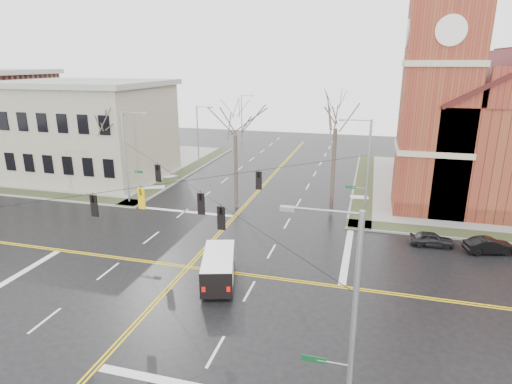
% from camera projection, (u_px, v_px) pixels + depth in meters
% --- Properties ---
extents(ground, '(120.00, 120.00, 0.00)m').
position_uv_depth(ground, '(188.00, 267.00, 29.65)').
color(ground, black).
rests_on(ground, ground).
extents(sidewalks, '(80.00, 80.00, 0.17)m').
position_uv_depth(sidewalks, '(188.00, 266.00, 29.63)').
color(sidewalks, gray).
rests_on(sidewalks, ground).
extents(road_markings, '(100.00, 100.00, 0.01)m').
position_uv_depth(road_markings, '(188.00, 267.00, 29.65)').
color(road_markings, gold).
rests_on(road_markings, ground).
extents(church, '(24.28, 27.48, 27.50)m').
position_uv_depth(church, '(506.00, 115.00, 43.82)').
color(church, maroon).
rests_on(church, ground).
extents(civic_building_a, '(18.00, 14.00, 11.00)m').
position_uv_depth(civic_building_a, '(86.00, 131.00, 52.02)').
color(civic_building_a, gray).
rests_on(civic_building_a, ground).
extents(signal_pole_ne, '(2.75, 0.22, 9.00)m').
position_uv_depth(signal_pole_ne, '(366.00, 169.00, 35.96)').
color(signal_pole_ne, gray).
rests_on(signal_pole_ne, ground).
extents(signal_pole_nw, '(2.75, 0.22, 9.00)m').
position_uv_depth(signal_pole_nw, '(127.00, 155.00, 41.65)').
color(signal_pole_nw, gray).
rests_on(signal_pole_nw, ground).
extents(signal_pole_se, '(2.75, 0.22, 9.00)m').
position_uv_depth(signal_pole_se, '(348.00, 325.00, 14.74)').
color(signal_pole_se, gray).
rests_on(signal_pole_se, ground).
extents(span_wires, '(23.02, 23.02, 0.03)m').
position_uv_depth(span_wires, '(184.00, 181.00, 27.83)').
color(span_wires, black).
rests_on(span_wires, ground).
extents(traffic_signals, '(8.21, 8.26, 1.30)m').
position_uv_depth(traffic_signals, '(180.00, 195.00, 27.44)').
color(traffic_signals, black).
rests_on(traffic_signals, ground).
extents(streetlight_north_a, '(2.30, 0.20, 8.00)m').
position_uv_depth(streetlight_north_a, '(199.00, 134.00, 56.85)').
color(streetlight_north_a, gray).
rests_on(streetlight_north_a, ground).
extents(streetlight_north_b, '(2.30, 0.20, 8.00)m').
position_uv_depth(streetlight_north_b, '(243.00, 116.00, 75.30)').
color(streetlight_north_b, gray).
rests_on(streetlight_north_b, ground).
extents(cargo_van, '(3.29, 5.34, 1.91)m').
position_uv_depth(cargo_van, '(219.00, 265.00, 27.46)').
color(cargo_van, white).
rests_on(cargo_van, ground).
extents(parked_car_a, '(3.30, 1.49, 1.10)m').
position_uv_depth(parked_car_a, '(431.00, 239.00, 32.92)').
color(parked_car_a, black).
rests_on(parked_car_a, ground).
extents(parked_car_b, '(3.76, 2.15, 1.17)m').
position_uv_depth(parked_car_b, '(490.00, 246.00, 31.65)').
color(parked_car_b, black).
rests_on(parked_car_b, ground).
extents(tree_nw_far, '(4.00, 4.00, 10.11)m').
position_uv_depth(tree_nw_far, '(114.00, 126.00, 43.90)').
color(tree_nw_far, '#372C23').
rests_on(tree_nw_far, ground).
extents(tree_nw_near, '(4.00, 4.00, 10.30)m').
position_uv_depth(tree_nw_near, '(235.00, 131.00, 39.85)').
color(tree_nw_near, '#372C23').
rests_on(tree_nw_near, ground).
extents(tree_ne, '(4.00, 4.00, 11.77)m').
position_uv_depth(tree_ne, '(336.00, 123.00, 37.33)').
color(tree_ne, '#372C23').
rests_on(tree_ne, ground).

